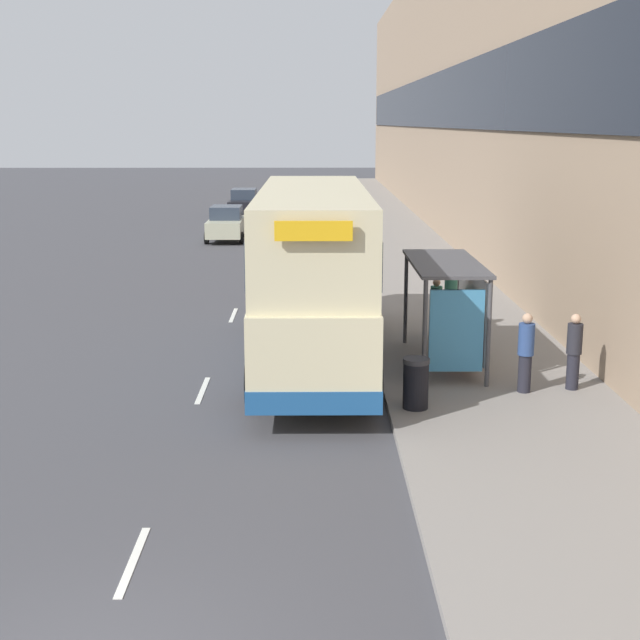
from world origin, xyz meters
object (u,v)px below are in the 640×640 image
bus_shelter (454,295)px  pedestrian_2 (526,352)px  car_0 (226,224)px  pedestrian_3 (451,298)px  pedestrian_at_shelter (436,308)px  car_1 (244,203)px  litter_bin (416,383)px  double_decker_bus_near (313,273)px  pedestrian_1 (574,351)px

bus_shelter → pedestrian_2: 2.56m
car_0 → pedestrian_3: size_ratio=2.19×
pedestrian_2 → bus_shelter: bearing=121.3°
pedestrian_at_shelter → pedestrian_2: bearing=-76.1°
car_1 → litter_bin: 39.81m
car_1 → pedestrian_2: pedestrian_2 is taller
double_decker_bus_near → pedestrian_1: double_decker_bus_near is taller
car_0 → car_1: 11.83m
double_decker_bus_near → car_0: 23.97m
car_0 → pedestrian_at_shelter: (7.67, -21.33, 0.11)m
double_decker_bus_near → car_0: double_decker_bus_near is taller
bus_shelter → car_0: 25.48m
pedestrian_2 → pedestrian_3: 5.90m
pedestrian_3 → double_decker_bus_near: bearing=-141.6°
car_0 → pedestrian_at_shelter: pedestrian_at_shelter is taller
pedestrian_3 → litter_bin: (-1.75, -6.95, -0.40)m
pedestrian_3 → litter_bin: bearing=-104.2°
bus_shelter → car_0: bearing=107.5°
car_0 → pedestrian_1: size_ratio=2.36×
pedestrian_2 → litter_bin: pedestrian_2 is taller
double_decker_bus_near → pedestrian_3: 5.03m
car_0 → pedestrian_1: bearing=111.0°
pedestrian_at_shelter → pedestrian_1: size_ratio=0.96×
pedestrian_3 → bus_shelter: bearing=-98.0°
pedestrian_1 → litter_bin: 3.82m
pedestrian_2 → litter_bin: (-2.48, -1.10, -0.36)m
car_1 → double_decker_bus_near: bearing=97.0°
double_decker_bus_near → pedestrian_3: double_decker_bus_near is taller
pedestrian_2 → litter_bin: bearing=-156.0°
bus_shelter → car_0: bus_shelter is taller
car_1 → pedestrian_2: bearing=103.1°
double_decker_bus_near → pedestrian_1: bearing=-24.9°
litter_bin → double_decker_bus_near: bearing=117.9°
bus_shelter → pedestrian_3: size_ratio=2.32×
bus_shelter → double_decker_bus_near: double_decker_bus_near is taller
bus_shelter → pedestrian_3: bus_shelter is taller
bus_shelter → pedestrian_1: bearing=-38.4°
pedestrian_at_shelter → pedestrian_2: (1.25, -5.02, 0.06)m
double_decker_bus_near → bus_shelter: bearing=-12.9°
pedestrian_at_shelter → pedestrian_3: bearing=58.1°
car_0 → pedestrian_1: pedestrian_1 is taller
double_decker_bus_near → pedestrian_3: size_ratio=6.01×
car_0 → pedestrian_3: (8.19, -20.50, 0.21)m
litter_bin → pedestrian_3: bearing=75.8°
car_1 → pedestrian_2: (8.91, -38.18, 0.17)m
car_1 → pedestrian_at_shelter: (7.67, -33.16, 0.11)m
bus_shelter → double_decker_bus_near: (-3.30, 0.75, 0.41)m
car_0 → pedestrian_3: pedestrian_3 is taller
bus_shelter → pedestrian_1: (2.36, -1.87, -0.88)m
pedestrian_at_shelter → litter_bin: pedestrian_at_shelter is taller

